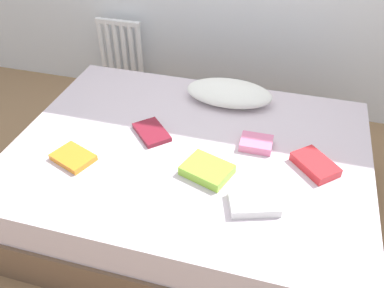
{
  "coord_description": "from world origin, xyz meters",
  "views": [
    {
      "loc": [
        0.48,
        -1.66,
        1.91
      ],
      "look_at": [
        0.0,
        0.05,
        0.48
      ],
      "focal_mm": 37.4,
      "sensor_mm": 36.0,
      "label": 1
    }
  ],
  "objects_px": {
    "bed": "(190,179)",
    "textbook_white": "(254,203)",
    "textbook_maroon": "(152,132)",
    "radiator": "(121,52)",
    "textbook_orange": "(73,157)",
    "textbook_lime": "(207,170)",
    "textbook_red": "(315,165)",
    "textbook_pink": "(256,143)",
    "pillow": "(229,93)"
  },
  "relations": [
    {
      "from": "bed",
      "to": "textbook_white",
      "type": "relative_size",
      "value": 8.67
    },
    {
      "from": "bed",
      "to": "textbook_maroon",
      "type": "xyz_separation_m",
      "value": [
        -0.24,
        0.05,
        0.27
      ]
    },
    {
      "from": "bed",
      "to": "radiator",
      "type": "xyz_separation_m",
      "value": [
        -0.95,
        1.2,
        0.14
      ]
    },
    {
      "from": "radiator",
      "to": "textbook_orange",
      "type": "bearing_deg",
      "value": -75.5
    },
    {
      "from": "radiator",
      "to": "textbook_white",
      "type": "bearing_deg",
      "value": -48.59
    },
    {
      "from": "textbook_maroon",
      "to": "textbook_lime",
      "type": "height_order",
      "value": "textbook_lime"
    },
    {
      "from": "textbook_maroon",
      "to": "textbook_lime",
      "type": "xyz_separation_m",
      "value": [
        0.39,
        -0.24,
        0.01
      ]
    },
    {
      "from": "textbook_red",
      "to": "textbook_pink",
      "type": "height_order",
      "value": "textbook_red"
    },
    {
      "from": "textbook_lime",
      "to": "textbook_pink",
      "type": "bearing_deg",
      "value": 72.75
    },
    {
      "from": "textbook_lime",
      "to": "radiator",
      "type": "bearing_deg",
      "value": 147.12
    },
    {
      "from": "radiator",
      "to": "textbook_lime",
      "type": "bearing_deg",
      "value": -51.67
    },
    {
      "from": "bed",
      "to": "textbook_orange",
      "type": "distance_m",
      "value": 0.69
    },
    {
      "from": "pillow",
      "to": "textbook_pink",
      "type": "distance_m",
      "value": 0.48
    },
    {
      "from": "radiator",
      "to": "pillow",
      "type": "bearing_deg",
      "value": -32.58
    },
    {
      "from": "pillow",
      "to": "textbook_pink",
      "type": "xyz_separation_m",
      "value": [
        0.24,
        -0.42,
        -0.04
      ]
    },
    {
      "from": "bed",
      "to": "textbook_white",
      "type": "bearing_deg",
      "value": -39.88
    },
    {
      "from": "radiator",
      "to": "textbook_pink",
      "type": "height_order",
      "value": "radiator"
    },
    {
      "from": "pillow",
      "to": "textbook_lime",
      "type": "xyz_separation_m",
      "value": [
        0.03,
        -0.71,
        -0.04
      ]
    },
    {
      "from": "radiator",
      "to": "textbook_maroon",
      "type": "distance_m",
      "value": 1.35
    },
    {
      "from": "textbook_orange",
      "to": "textbook_maroon",
      "type": "bearing_deg",
      "value": 66.37
    },
    {
      "from": "textbook_white",
      "to": "textbook_orange",
      "type": "bearing_deg",
      "value": 157.39
    },
    {
      "from": "pillow",
      "to": "textbook_lime",
      "type": "relative_size",
      "value": 2.33
    },
    {
      "from": "pillow",
      "to": "textbook_maroon",
      "type": "relative_size",
      "value": 2.34
    },
    {
      "from": "textbook_orange",
      "to": "textbook_lime",
      "type": "relative_size",
      "value": 0.9
    },
    {
      "from": "textbook_lime",
      "to": "textbook_pink",
      "type": "xyz_separation_m",
      "value": [
        0.21,
        0.29,
        -0.0
      ]
    },
    {
      "from": "pillow",
      "to": "textbook_lime",
      "type": "distance_m",
      "value": 0.71
    },
    {
      "from": "radiator",
      "to": "textbook_orange",
      "type": "relative_size",
      "value": 2.66
    },
    {
      "from": "bed",
      "to": "pillow",
      "type": "distance_m",
      "value": 0.62
    },
    {
      "from": "bed",
      "to": "textbook_maroon",
      "type": "height_order",
      "value": "textbook_maroon"
    },
    {
      "from": "textbook_orange",
      "to": "textbook_maroon",
      "type": "height_order",
      "value": "textbook_orange"
    },
    {
      "from": "textbook_orange",
      "to": "textbook_lime",
      "type": "height_order",
      "value": "textbook_lime"
    },
    {
      "from": "textbook_white",
      "to": "textbook_red",
      "type": "xyz_separation_m",
      "value": [
        0.27,
        0.35,
        0.0
      ]
    },
    {
      "from": "textbook_pink",
      "to": "textbook_white",
      "type": "bearing_deg",
      "value": -83.68
    },
    {
      "from": "pillow",
      "to": "textbook_red",
      "type": "bearing_deg",
      "value": -42.4
    },
    {
      "from": "textbook_maroon",
      "to": "textbook_lime",
      "type": "distance_m",
      "value": 0.46
    },
    {
      "from": "pillow",
      "to": "textbook_orange",
      "type": "height_order",
      "value": "pillow"
    },
    {
      "from": "textbook_orange",
      "to": "textbook_white",
      "type": "height_order",
      "value": "textbook_white"
    },
    {
      "from": "textbook_white",
      "to": "textbook_pink",
      "type": "height_order",
      "value": "textbook_pink"
    },
    {
      "from": "bed",
      "to": "textbook_maroon",
      "type": "distance_m",
      "value": 0.36
    },
    {
      "from": "bed",
      "to": "textbook_white",
      "type": "height_order",
      "value": "textbook_white"
    },
    {
      "from": "textbook_red",
      "to": "bed",
      "type": "bearing_deg",
      "value": -132.82
    },
    {
      "from": "bed",
      "to": "textbook_red",
      "type": "distance_m",
      "value": 0.73
    },
    {
      "from": "bed",
      "to": "textbook_lime",
      "type": "relative_size",
      "value": 8.44
    },
    {
      "from": "pillow",
      "to": "textbook_red",
      "type": "distance_m",
      "value": 0.76
    },
    {
      "from": "textbook_white",
      "to": "pillow",
      "type": "bearing_deg",
      "value": 90.46
    },
    {
      "from": "textbook_red",
      "to": "textbook_lime",
      "type": "distance_m",
      "value": 0.56
    },
    {
      "from": "textbook_maroon",
      "to": "textbook_pink",
      "type": "relative_size",
      "value": 1.34
    },
    {
      "from": "pillow",
      "to": "textbook_red",
      "type": "relative_size",
      "value": 2.35
    },
    {
      "from": "radiator",
      "to": "textbook_maroon",
      "type": "bearing_deg",
      "value": -58.39
    },
    {
      "from": "radiator",
      "to": "textbook_white",
      "type": "xyz_separation_m",
      "value": [
        1.36,
        -1.54,
        0.14
      ]
    }
  ]
}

